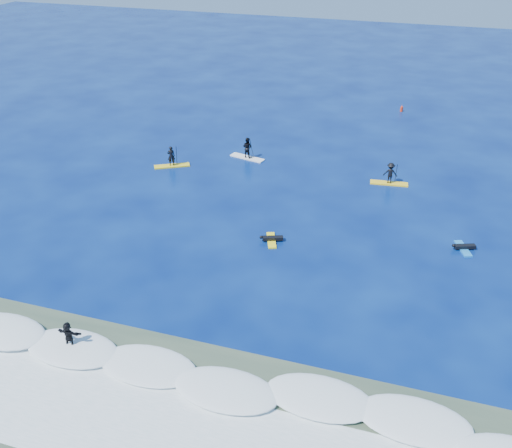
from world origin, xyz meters
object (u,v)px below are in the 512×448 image
(sup_paddler_right, at_px, (390,175))
(wave_surfer, at_px, (69,336))
(sup_paddler_center, at_px, (247,149))
(sup_paddler_left, at_px, (171,159))
(prone_paddler_near, at_px, (272,239))
(marker_buoy, at_px, (402,109))
(prone_paddler_far, at_px, (463,247))

(sup_paddler_right, distance_m, wave_surfer, 26.55)
(sup_paddler_center, xyz_separation_m, sup_paddler_right, (11.89, -1.44, -0.01))
(sup_paddler_left, xyz_separation_m, prone_paddler_near, (10.99, -8.73, -0.49))
(sup_paddler_left, xyz_separation_m, sup_paddler_center, (5.33, 3.46, 0.16))
(sup_paddler_center, distance_m, marker_buoy, 19.78)
(sup_paddler_left, height_order, marker_buoy, sup_paddler_left)
(sup_paddler_center, relative_size, marker_buoy, 4.49)
(wave_surfer, relative_size, marker_buoy, 2.96)
(prone_paddler_far, bearing_deg, sup_paddler_left, 54.64)
(sup_paddler_right, bearing_deg, sup_paddler_left, -179.71)
(wave_surfer, bearing_deg, sup_paddler_right, 59.22)
(sup_paddler_left, xyz_separation_m, sup_paddler_right, (17.22, 2.03, 0.15))
(prone_paddler_near, bearing_deg, wave_surfer, 132.75)
(prone_paddler_near, xyz_separation_m, prone_paddler_far, (11.65, 2.65, -0.00))
(sup_paddler_right, distance_m, prone_paddler_far, 9.78)
(sup_paddler_center, bearing_deg, prone_paddler_far, -15.53)
(wave_surfer, bearing_deg, sup_paddler_center, 85.93)
(prone_paddler_near, relative_size, prone_paddler_far, 1.01)
(sup_paddler_left, distance_m, prone_paddler_near, 14.05)
(sup_paddler_left, bearing_deg, prone_paddler_far, -44.79)
(sup_paddler_right, xyz_separation_m, wave_surfer, (-12.65, -23.34, 0.05))
(sup_paddler_left, bearing_deg, wave_surfer, -107.65)
(sup_paddler_right, distance_m, marker_buoy, 17.73)
(sup_paddler_left, distance_m, prone_paddler_far, 23.45)
(sup_paddler_right, bearing_deg, prone_paddler_near, -126.49)
(prone_paddler_near, bearing_deg, marker_buoy, -31.27)
(sup_paddler_left, height_order, prone_paddler_far, sup_paddler_left)
(prone_paddler_far, bearing_deg, marker_buoy, -7.08)
(sup_paddler_center, distance_m, wave_surfer, 24.78)
(prone_paddler_far, bearing_deg, sup_paddler_center, 40.82)
(prone_paddler_near, distance_m, marker_buoy, 29.01)
(wave_surfer, height_order, marker_buoy, wave_surfer)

